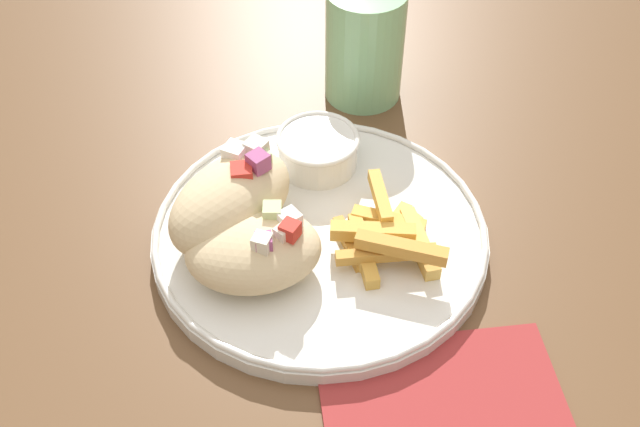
% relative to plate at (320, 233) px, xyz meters
% --- Properties ---
extents(table, '(1.50, 1.50, 0.71)m').
position_rel_plate_xyz_m(table, '(0.01, -0.02, -0.07)').
color(table, brown).
rests_on(table, ground_plane).
extents(napkin, '(0.19, 0.14, 0.00)m').
position_rel_plate_xyz_m(napkin, '(0.02, -0.17, -0.01)').
color(napkin, maroon).
rests_on(napkin, table).
extents(plate, '(0.28, 0.28, 0.02)m').
position_rel_plate_xyz_m(plate, '(0.00, 0.00, 0.00)').
color(plate, white).
rests_on(plate, table).
extents(pita_sandwich_near, '(0.13, 0.11, 0.06)m').
position_rel_plate_xyz_m(pita_sandwich_near, '(-0.06, -0.02, 0.03)').
color(pita_sandwich_near, beige).
rests_on(pita_sandwich_near, plate).
extents(pita_sandwich_far, '(0.14, 0.13, 0.07)m').
position_rel_plate_xyz_m(pita_sandwich_far, '(-0.07, 0.03, 0.04)').
color(pita_sandwich_far, beige).
rests_on(pita_sandwich_far, plate).
extents(fries_pile, '(0.09, 0.12, 0.03)m').
position_rel_plate_xyz_m(fries_pile, '(0.04, -0.04, 0.02)').
color(fries_pile, gold).
rests_on(fries_pile, plate).
extents(sauce_ramekin, '(0.08, 0.08, 0.03)m').
position_rel_plate_xyz_m(sauce_ramekin, '(0.03, 0.08, 0.02)').
color(sauce_ramekin, white).
rests_on(sauce_ramekin, plate).
extents(water_glass, '(0.08, 0.08, 0.12)m').
position_rel_plate_xyz_m(water_glass, '(0.12, 0.18, 0.04)').
color(water_glass, '#8CCC93').
rests_on(water_glass, table).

